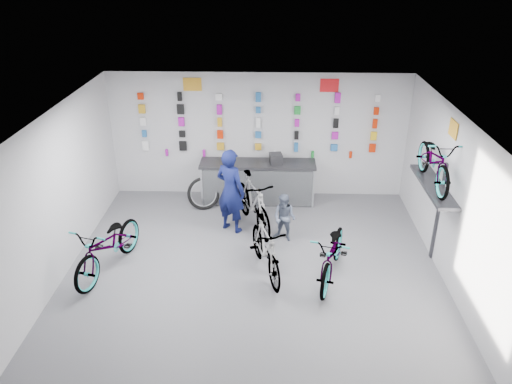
{
  "coord_description": "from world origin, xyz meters",
  "views": [
    {
      "loc": [
        0.3,
        -7.21,
        5.45
      ],
      "look_at": [
        0.03,
        1.4,
        1.28
      ],
      "focal_mm": 35.0,
      "sensor_mm": 36.0,
      "label": 1
    }
  ],
  "objects_px": {
    "bike_center": "(266,248)",
    "customer": "(284,218)",
    "bike_service": "(253,202)",
    "bike_left": "(109,245)",
    "clerk": "(231,191)",
    "bike_right": "(333,253)",
    "counter": "(258,183)"
  },
  "relations": [
    {
      "from": "bike_center",
      "to": "customer",
      "type": "distance_m",
      "value": 1.27
    },
    {
      "from": "customer",
      "to": "bike_service",
      "type": "bearing_deg",
      "value": 168.71
    },
    {
      "from": "bike_service",
      "to": "customer",
      "type": "relative_size",
      "value": 1.94
    },
    {
      "from": "bike_center",
      "to": "bike_right",
      "type": "height_order",
      "value": "bike_center"
    },
    {
      "from": "bike_left",
      "to": "bike_center",
      "type": "height_order",
      "value": "bike_left"
    },
    {
      "from": "customer",
      "to": "clerk",
      "type": "bearing_deg",
      "value": -172.71
    },
    {
      "from": "bike_left",
      "to": "bike_right",
      "type": "bearing_deg",
      "value": 15.08
    },
    {
      "from": "customer",
      "to": "bike_left",
      "type": "bearing_deg",
      "value": -133.37
    },
    {
      "from": "bike_right",
      "to": "clerk",
      "type": "relative_size",
      "value": 1.05
    },
    {
      "from": "bike_right",
      "to": "customer",
      "type": "height_order",
      "value": "customer"
    },
    {
      "from": "bike_left",
      "to": "bike_service",
      "type": "distance_m",
      "value": 3.13
    },
    {
      "from": "bike_right",
      "to": "bike_service",
      "type": "height_order",
      "value": "bike_service"
    },
    {
      "from": "bike_center",
      "to": "bike_right",
      "type": "xyz_separation_m",
      "value": [
        1.23,
        -0.09,
        -0.03
      ]
    },
    {
      "from": "clerk",
      "to": "bike_right",
      "type": "bearing_deg",
      "value": 170.86
    },
    {
      "from": "bike_center",
      "to": "customer",
      "type": "height_order",
      "value": "bike_center"
    },
    {
      "from": "clerk",
      "to": "bike_service",
      "type": "bearing_deg",
      "value": -134.28
    },
    {
      "from": "bike_left",
      "to": "customer",
      "type": "distance_m",
      "value": 3.49
    },
    {
      "from": "bike_left",
      "to": "clerk",
      "type": "xyz_separation_m",
      "value": [
        2.15,
        1.6,
        0.38
      ]
    },
    {
      "from": "bike_left",
      "to": "clerk",
      "type": "height_order",
      "value": "clerk"
    },
    {
      "from": "bike_service",
      "to": "bike_center",
      "type": "bearing_deg",
      "value": -102.6
    },
    {
      "from": "bike_left",
      "to": "bike_right",
      "type": "xyz_separation_m",
      "value": [
        4.13,
        -0.09,
        -0.03
      ]
    },
    {
      "from": "bike_center",
      "to": "bike_service",
      "type": "distance_m",
      "value": 1.75
    },
    {
      "from": "counter",
      "to": "bike_center",
      "type": "distance_m",
      "value": 2.98
    },
    {
      "from": "bike_left",
      "to": "customer",
      "type": "height_order",
      "value": "bike_left"
    },
    {
      "from": "bike_left",
      "to": "bike_center",
      "type": "distance_m",
      "value": 2.9
    },
    {
      "from": "clerk",
      "to": "customer",
      "type": "xyz_separation_m",
      "value": [
        1.13,
        -0.39,
        -0.41
      ]
    },
    {
      "from": "bike_service",
      "to": "clerk",
      "type": "relative_size",
      "value": 1.08
    },
    {
      "from": "counter",
      "to": "clerk",
      "type": "relative_size",
      "value": 1.46
    },
    {
      "from": "bike_center",
      "to": "clerk",
      "type": "height_order",
      "value": "clerk"
    },
    {
      "from": "bike_left",
      "to": "bike_center",
      "type": "bearing_deg",
      "value": 16.34
    },
    {
      "from": "bike_center",
      "to": "bike_service",
      "type": "height_order",
      "value": "bike_service"
    },
    {
      "from": "bike_center",
      "to": "customer",
      "type": "xyz_separation_m",
      "value": [
        0.37,
        1.21,
        -0.02
      ]
    }
  ]
}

